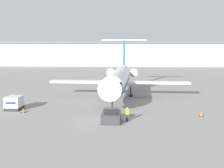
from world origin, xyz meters
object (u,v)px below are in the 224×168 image
object	(u,v)px
luggage_cart	(14,103)
traffic_cone_left	(23,111)
airplane_main	(119,78)
worker_near_tug	(127,114)
traffic_cone_right	(201,114)
pushback_tug	(111,116)

from	to	relation	value
luggage_cart	traffic_cone_left	bearing A→B (deg)	-44.69
airplane_main	luggage_cart	world-z (taller)	airplane_main
airplane_main	worker_near_tug	size ratio (longest dim) A/B	17.20
worker_near_tug	traffic_cone_right	bearing A→B (deg)	19.44
traffic_cone_left	traffic_cone_right	xyz separation A→B (m)	(24.79, -1.13, 0.03)
luggage_cart	worker_near_tug	bearing A→B (deg)	-21.54
luggage_cart	traffic_cone_right	size ratio (longest dim) A/B	4.38
worker_near_tug	traffic_cone_left	xyz separation A→B (m)	(-14.81, 4.65, -0.66)
pushback_tug	worker_near_tug	distance (m)	2.07
airplane_main	pushback_tug	bearing A→B (deg)	-91.35
luggage_cart	traffic_cone_right	bearing A→B (deg)	-6.62
traffic_cone_left	worker_near_tug	bearing A→B (deg)	-17.45
pushback_tug	traffic_cone_left	world-z (taller)	pushback_tug
pushback_tug	worker_near_tug	bearing A→B (deg)	10.73
luggage_cart	traffic_cone_right	distance (m)	26.97
airplane_main	traffic_cone_right	xyz separation A→B (m)	(11.54, -15.59, -3.27)
airplane_main	traffic_cone_left	distance (m)	19.88
airplane_main	traffic_cone_left	xyz separation A→B (m)	(-13.24, -14.46, -3.30)
pushback_tug	traffic_cone_left	distance (m)	13.75
traffic_cone_right	worker_near_tug	bearing A→B (deg)	-160.56
worker_near_tug	traffic_cone_left	distance (m)	15.53
luggage_cart	traffic_cone_left	world-z (taller)	luggage_cart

